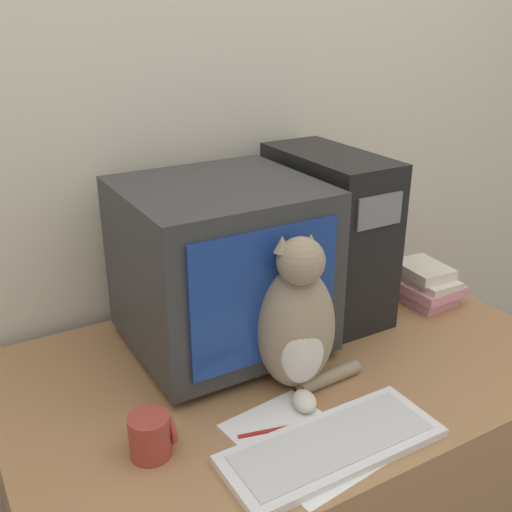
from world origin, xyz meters
The scene contains 10 objects.
wall_back centered at (0.00, 0.93, 1.25)m, with size 7.00×0.05×2.50m.
desk centered at (0.00, 0.43, 0.38)m, with size 1.37×0.87×0.77m.
crt_monitor centered at (-0.10, 0.59, 0.99)m, with size 0.46×0.44×0.43m.
computer_tower centered at (0.26, 0.64, 1.00)m, with size 0.20×0.42×0.46m.
keyboard centered at (-0.10, 0.12, 0.78)m, with size 0.46×0.18×0.02m.
cat centered at (-0.04, 0.34, 0.93)m, with size 0.27×0.25×0.39m.
book_stack centered at (0.54, 0.52, 0.82)m, with size 0.16×0.20×0.11m.
pen centered at (-0.18, 0.23, 0.77)m, with size 0.13×0.04×0.01m.
paper_sheet centered at (-0.15, 0.17, 0.77)m, with size 0.24×0.32×0.00m.
mug centered at (-0.41, 0.29, 0.81)m, with size 0.09×0.08×0.09m.
Camera 1 is at (-0.71, -0.63, 1.59)m, focal length 42.00 mm.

